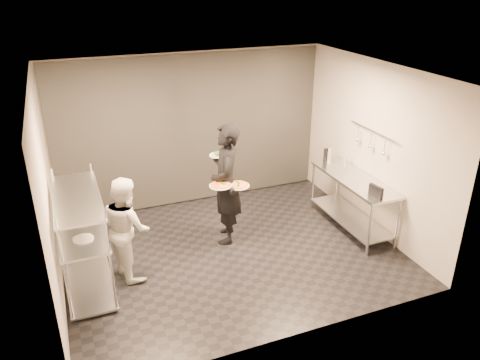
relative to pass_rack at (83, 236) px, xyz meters
name	(u,v)px	position (x,y,z in m)	size (l,w,h in m)	color
room_shell	(206,145)	(2.15, 1.18, 0.63)	(5.00, 4.00, 2.80)	black
pass_rack	(83,236)	(0.00, 0.00, 0.00)	(0.60, 1.60, 1.50)	silver
prep_counter	(353,194)	(4.33, 0.00, -0.14)	(0.60, 1.80, 0.92)	silver
utensil_rail	(371,140)	(4.58, 0.00, 0.78)	(0.07, 1.20, 0.31)	silver
waiter	(226,184)	(2.23, 0.42, 0.22)	(0.72, 0.47, 1.97)	black
chef	(127,227)	(0.60, 0.05, -0.01)	(0.73, 0.57, 1.51)	silver
pizza_plate_near	(221,185)	(2.07, 0.25, 0.30)	(0.35, 0.35, 0.05)	silver
pizza_plate_far	(238,185)	(2.36, 0.24, 0.26)	(0.35, 0.35, 0.05)	silver
salad_plate	(218,154)	(2.19, 0.67, 0.64)	(0.28, 0.28, 0.07)	silver
pos_monitor	(376,192)	(4.21, -0.72, 0.24)	(0.05, 0.26, 0.19)	black
bottle_green	(330,156)	(4.29, 0.73, 0.28)	(0.07, 0.07, 0.27)	gray
bottle_clear	(346,161)	(4.48, 0.51, 0.25)	(0.06, 0.06, 0.19)	gray
bottle_dark	(325,155)	(4.25, 0.80, 0.28)	(0.07, 0.07, 0.25)	black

